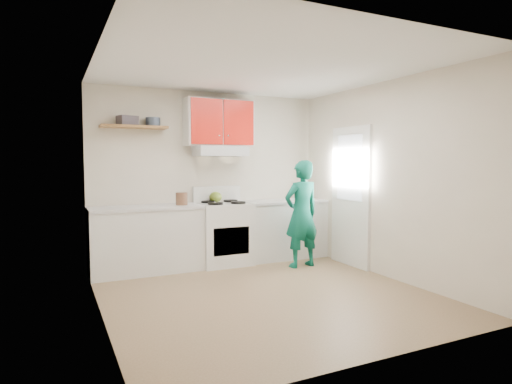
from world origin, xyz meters
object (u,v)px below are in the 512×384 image
crock (182,200)px  person (302,214)px  tin (153,122)px  kettle (216,197)px  stove (223,234)px

crock → person: person is taller
tin → kettle: 1.43m
stove → person: 1.21m
crock → tin: bearing=145.3°
tin → crock: size_ratio=1.03×
stove → tin: size_ratio=4.48×
person → kettle: bearing=-42.7°
stove → kettle: size_ratio=4.79×
stove → person: (0.97, -0.65, 0.32)m
person → crock: bearing=-26.2°
person → stove: bearing=-38.7°
kettle → crock: size_ratio=0.96×
kettle → person: bearing=-33.7°
stove → tin: tin is taller
kettle → person: size_ratio=0.12×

